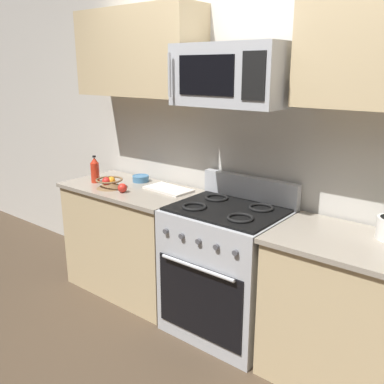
# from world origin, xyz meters

# --- Properties ---
(ground_plane) EXTENTS (16.00, 16.00, 0.00)m
(ground_plane) POSITION_xyz_m (0.00, 0.00, 0.00)
(ground_plane) COLOR #473828
(wall_back) EXTENTS (8.00, 0.10, 2.60)m
(wall_back) POSITION_xyz_m (0.00, 1.05, 1.30)
(wall_back) COLOR beige
(wall_back) RESTS_ON ground
(counter_left) EXTENTS (1.12, 0.62, 0.91)m
(counter_left) POSITION_xyz_m (-0.95, 0.68, 0.46)
(counter_left) COLOR tan
(counter_left) RESTS_ON ground
(range_oven) EXTENTS (0.76, 0.66, 1.09)m
(range_oven) POSITION_xyz_m (-0.00, 0.68, 0.47)
(range_oven) COLOR #B2B5BA
(range_oven) RESTS_ON ground
(counter_right) EXTENTS (0.88, 0.62, 0.91)m
(counter_right) POSITION_xyz_m (0.83, 0.68, 0.46)
(counter_right) COLOR tan
(counter_right) RESTS_ON ground
(microwave) EXTENTS (0.73, 0.44, 0.38)m
(microwave) POSITION_xyz_m (-0.00, 0.70, 1.79)
(microwave) COLOR #B2B5BA
(upper_cabinets_left) EXTENTS (1.11, 0.34, 0.64)m
(upper_cabinets_left) POSITION_xyz_m (-0.96, 0.83, 1.94)
(upper_cabinets_left) COLOR tan
(fruit_basket) EXTENTS (0.21, 0.21, 0.09)m
(fruit_basket) POSITION_xyz_m (-1.05, 0.55, 0.95)
(fruit_basket) COLOR brown
(fruit_basket) RESTS_ON counter_left
(apple_loose) EXTENTS (0.07, 0.07, 0.07)m
(apple_loose) POSITION_xyz_m (-0.87, 0.53, 0.95)
(apple_loose) COLOR red
(apple_loose) RESTS_ON counter_left
(cutting_board) EXTENTS (0.40, 0.23, 0.02)m
(cutting_board) POSITION_xyz_m (-0.64, 0.80, 0.92)
(cutting_board) COLOR silver
(cutting_board) RESTS_ON counter_left
(bottle_hot_sauce) EXTENTS (0.07, 0.07, 0.23)m
(bottle_hot_sauce) POSITION_xyz_m (-1.28, 0.60, 1.01)
(bottle_hot_sauce) COLOR red
(bottle_hot_sauce) RESTS_ON counter_left
(prep_bowl) EXTENTS (0.14, 0.14, 0.05)m
(prep_bowl) POSITION_xyz_m (-1.00, 0.85, 0.94)
(prep_bowl) COLOR teal
(prep_bowl) RESTS_ON counter_left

